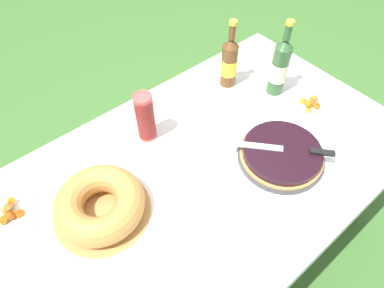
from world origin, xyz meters
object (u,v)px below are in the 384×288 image
cider_bottle_green (280,67)px  snack_plate_right (8,216)px  cider_bottle_amber (229,62)px  bundt_cake (100,204)px  serving_knife (291,149)px  cup_stack (145,117)px  snack_plate_left (311,104)px  berry_tart (281,154)px

cider_bottle_green → snack_plate_right: size_ratio=1.77×
cider_bottle_amber → cider_bottle_green: bearing=-54.2°
cider_bottle_green → bundt_cake: bearing=-177.7°
serving_knife → cup_stack: 0.56m
cider_bottle_green → snack_plate_left: (0.04, -0.17, -0.12)m
serving_knife → bundt_cake: size_ratio=0.90×
bundt_cake → snack_plate_right: size_ratio=1.67×
bundt_cake → cup_stack: (0.32, 0.18, 0.06)m
cider_bottle_green → snack_plate_right: (-1.16, 0.15, -0.12)m
snack_plate_left → snack_plate_right: 1.25m
bundt_cake → snack_plate_left: size_ratio=1.69×
serving_knife → snack_plate_left: bearing=-109.2°
cup_stack → snack_plate_left: 0.72m
berry_tart → cider_bottle_amber: 0.48m
cup_stack → cider_bottle_green: size_ratio=0.62×
snack_plate_left → snack_plate_right: (-1.21, 0.32, -0.00)m
cider_bottle_amber → snack_plate_left: size_ratio=1.64×
serving_knife → cider_bottle_amber: bearing=-57.3°
serving_knife → snack_plate_right: (-0.90, 0.44, -0.05)m
serving_knife → snack_plate_left: size_ratio=1.53×
cider_bottle_green → cider_bottle_amber: cider_bottle_green is taller
serving_knife → cider_bottle_amber: cider_bottle_amber is taller
serving_knife → snack_plate_left: 0.33m
berry_tart → cider_bottle_amber: (0.15, 0.45, 0.09)m
bundt_cake → snack_plate_right: 0.31m
cup_stack → berry_tart: bearing=-53.0°
berry_tart → cup_stack: bearing=127.0°
berry_tart → serving_knife: 0.05m
cider_bottle_amber → snack_plate_left: (0.17, -0.35, -0.11)m
cider_bottle_green → serving_knife: bearing=-131.1°
bundt_cake → cup_stack: bearing=30.1°
bundt_cake → snack_plate_right: bearing=143.8°
berry_tart → bundt_cake: bundt_cake is taller
cup_stack → cider_bottle_green: (0.60, -0.15, 0.03)m
bundt_cake → cider_bottle_amber: bearing=15.1°
snack_plate_left → cider_bottle_green: bearing=104.6°
bundt_cake → cider_bottle_amber: 0.82m
cider_bottle_green → snack_plate_right: cider_bottle_green is taller
serving_knife → berry_tart: bearing=-0.0°
berry_tart → snack_plate_left: bearing=17.8°
berry_tart → snack_plate_right: snack_plate_right is taller
bundt_cake → cup_stack: 0.37m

